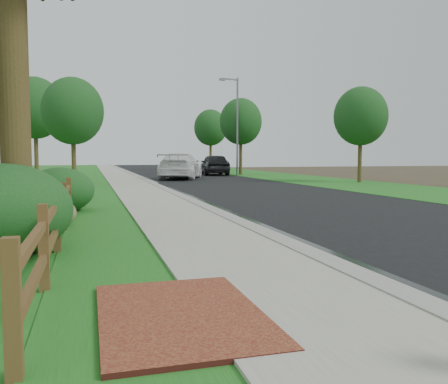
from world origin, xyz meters
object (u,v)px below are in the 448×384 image
object	(u,v)px
white_suv	(181,166)
dark_car_mid	(214,165)
ranch_fence	(67,199)
streetlight	(236,121)

from	to	relation	value
white_suv	dark_car_mid	bearing A→B (deg)	-104.82
ranch_fence	streetlight	size ratio (longest dim) A/B	2.12
dark_car_mid	streetlight	xyz separation A→B (m)	(1.36, -1.86, 3.62)
white_suv	dark_car_mid	size ratio (longest dim) A/B	1.19
ranch_fence	white_suv	size ratio (longest dim) A/B	2.70
dark_car_mid	streetlight	size ratio (longest dim) A/B	0.66
white_suv	ranch_fence	bearing A→B (deg)	91.72
ranch_fence	white_suv	distance (m)	22.37
ranch_fence	streetlight	xyz separation A→B (m)	(12.16, 25.38, 3.91)
dark_car_mid	streetlight	distance (m)	4.29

